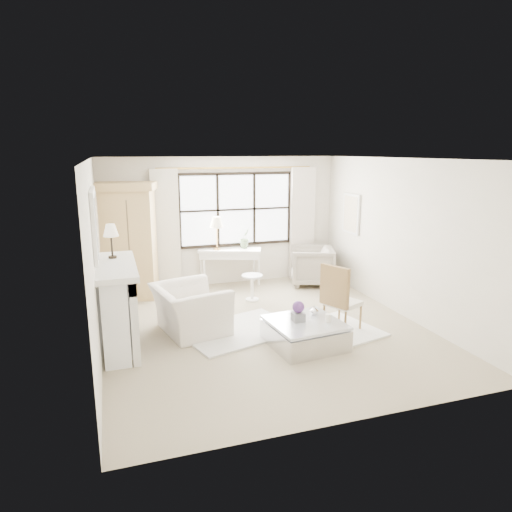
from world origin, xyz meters
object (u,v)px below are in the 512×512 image
at_px(armoire, 128,240).
at_px(console_table, 230,267).
at_px(club_armchair, 190,309).
at_px(coffee_table, 305,334).

distance_m(armoire, console_table, 2.19).
bearing_deg(console_table, club_armchair, -99.23).
bearing_deg(coffee_table, club_armchair, 139.47).
height_order(armoire, coffee_table, armoire).
distance_m(club_armchair, coffee_table, 1.85).
relative_size(club_armchair, coffee_table, 1.05).
bearing_deg(armoire, console_table, 18.82).
height_order(armoire, console_table, armoire).
height_order(club_armchair, coffee_table, club_armchair).
bearing_deg(club_armchair, armoire, 8.75).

